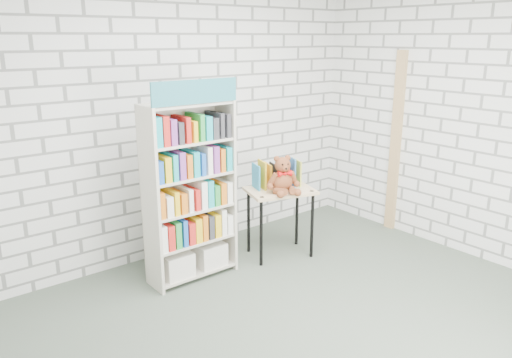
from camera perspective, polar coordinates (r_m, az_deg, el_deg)
ground at (r=4.24m, az=6.87°, el=-16.11°), size 4.50×4.50×0.00m
room_shell at (r=3.62m, az=7.81°, el=8.57°), size 4.52×4.02×2.81m
bookshelf at (r=4.67m, az=-7.59°, el=-1.36°), size 0.84×0.33×1.89m
display_table at (r=5.18m, az=2.79°, el=-2.26°), size 0.78×0.65×0.73m
table_books at (r=5.21m, az=2.34°, el=0.62°), size 0.51×0.34×0.28m
teddy_bear at (r=5.01m, az=3.13°, el=0.11°), size 0.35×0.34×0.38m
door_trim at (r=6.04m, az=15.67°, el=3.99°), size 0.05×0.12×2.10m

